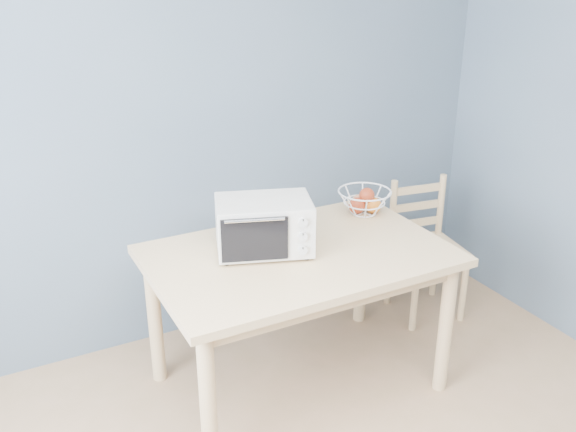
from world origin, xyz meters
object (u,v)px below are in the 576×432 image
dining_chair (425,249)px  toaster_oven (260,225)px  dining_table (299,271)px  fruit_basket (364,201)px

dining_chair → toaster_oven: bearing=-160.9°
dining_table → toaster_oven: toaster_oven is taller
dining_table → dining_chair: 1.10m
fruit_basket → dining_chair: bearing=5.5°
dining_table → fruit_basket: fruit_basket is taller
fruit_basket → dining_table: bearing=-154.5°
toaster_oven → dining_chair: toaster_oven is taller
fruit_basket → dining_chair: (0.49, 0.05, -0.42)m
toaster_oven → dining_table: bearing=-9.5°
toaster_oven → fruit_basket: size_ratio=1.44×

